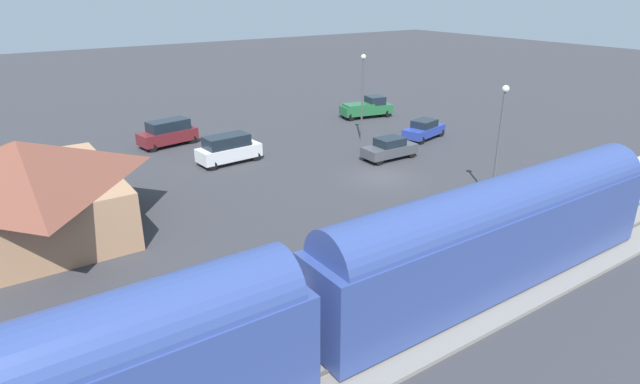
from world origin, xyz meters
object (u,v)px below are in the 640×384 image
object	(u,v)px
passenger_train	(306,302)
suv_maroon	(168,133)
station_building	(25,187)
pedestrian_waiting_far	(389,239)
light_pole_near_platform	(500,129)
suv_white	(228,149)
sedan_blue	(424,129)
sedan_charcoal	(389,148)
pickup_green	(367,107)
light_pole_lot_center	(363,87)
pedestrian_on_platform	(563,185)

from	to	relation	value
passenger_train	suv_maroon	xyz separation A→B (m)	(30.61, -5.61, -1.71)
station_building	pedestrian_waiting_far	world-z (taller)	station_building
passenger_train	light_pole_near_platform	xyz separation A→B (m)	(6.80, -18.67, 1.81)
suv_white	sedan_blue	world-z (taller)	suv_white
station_building	light_pole_near_platform	size ratio (longest dim) A/B	1.61
station_building	sedan_charcoal	world-z (taller)	station_building
passenger_train	light_pole_near_platform	size ratio (longest dim) A/B	5.35
suv_white	light_pole_near_platform	xyz separation A→B (m)	(-16.50, -10.82, 3.52)
suv_maroon	sedan_blue	xyz separation A→B (m)	(-10.88, -19.77, -0.27)
station_building	sedan_blue	xyz separation A→B (m)	(1.72, -31.85, -1.89)
passenger_train	sedan_blue	world-z (taller)	passenger_train
station_building	suv_maroon	distance (m)	17.54
pedestrian_waiting_far	suv_maroon	bearing A→B (deg)	4.37
suv_white	suv_maroon	bearing A→B (deg)	17.08
sedan_blue	light_pole_near_platform	world-z (taller)	light_pole_near_platform
passenger_train	pickup_green	distance (m)	39.40
station_building	pedestrian_waiting_far	distance (m)	19.69
station_building	suv_white	bearing A→B (deg)	-69.70
sedan_charcoal	sedan_blue	distance (m)	7.07
sedan_charcoal	suv_white	size ratio (longest dim) A/B	0.90
station_building	pickup_green	xyz separation A→B (m)	(11.14, -32.93, -1.74)
passenger_train	station_building	xyz separation A→B (m)	(18.00, 6.47, -0.09)
pedestrian_waiting_far	sedan_blue	world-z (taller)	pedestrian_waiting_far
station_building	suv_white	xyz separation A→B (m)	(5.30, -14.33, -1.62)
suv_white	pickup_green	xyz separation A→B (m)	(5.84, -18.61, -0.12)
passenger_train	station_building	size ratio (longest dim) A/B	3.31
passenger_train	pickup_green	world-z (taller)	passenger_train
sedan_charcoal	suv_maroon	bearing A→B (deg)	44.22
pickup_green	suv_white	bearing A→B (deg)	107.43
station_building	light_pole_lot_center	distance (m)	27.31
passenger_train	light_pole_lot_center	size ratio (longest dim) A/B	5.24
pedestrian_waiting_far	light_pole_near_platform	bearing A→B (deg)	-77.40
pedestrian_waiting_far	pickup_green	distance (m)	31.16
station_building	sedan_blue	bearing A→B (deg)	-86.90
station_building	pedestrian_waiting_far	bearing A→B (deg)	-134.14
passenger_train	pickup_green	bearing A→B (deg)	-42.25
passenger_train	suv_maroon	distance (m)	31.16
sedan_charcoal	sedan_blue	size ratio (longest dim) A/B	0.94
suv_white	light_pole_near_platform	bearing A→B (deg)	-146.75
passenger_train	light_pole_near_platform	bearing A→B (deg)	-69.99
pickup_green	light_pole_near_platform	bearing A→B (deg)	160.78
suv_white	light_pole_lot_center	xyz separation A→B (m)	(-0.79, -12.54, 3.61)
passenger_train	sedan_charcoal	distance (m)	25.46
suv_maroon	pickup_green	bearing A→B (deg)	-94.03
pedestrian_on_platform	suv_maroon	bearing A→B (deg)	31.10
suv_white	light_pole_near_platform	world-z (taller)	light_pole_near_platform
pedestrian_on_platform	suv_maroon	xyz separation A→B (m)	(26.70, 16.11, -0.13)
pickup_green	pedestrian_waiting_far	bearing A→B (deg)	142.78
suv_maroon	light_pole_near_platform	distance (m)	27.38
pickup_green	sedan_blue	distance (m)	9.48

